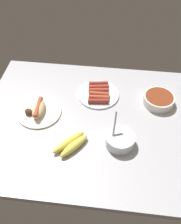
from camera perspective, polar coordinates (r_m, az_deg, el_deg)
ground_plane at (r=135.60cm, az=1.12°, el=-2.38°), size 120.00×90.00×3.00cm
plate_sausages at (r=147.04cm, az=1.72°, el=4.08°), size 23.15×23.15×3.60cm
bowl_coleslaw at (r=123.97cm, az=6.42°, el=-5.91°), size 14.15×14.15×15.64cm
plate_hotdog_assembled at (r=139.54cm, az=-11.23°, el=0.33°), size 23.05×23.05×5.61cm
bowl_chili at (r=146.25cm, az=14.61°, el=2.68°), size 16.56×16.56×4.88cm
banana_bunch at (r=123.48cm, az=-4.18°, el=-6.99°), size 17.04×17.64×3.60cm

